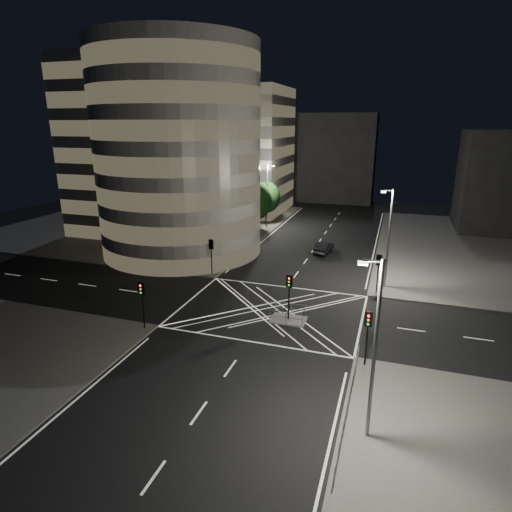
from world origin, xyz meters
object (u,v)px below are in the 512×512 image
(street_lamp_right_near, at_px, (374,346))
(central_island, at_px, (288,320))
(traffic_signal_fl, at_px, (211,250))
(traffic_signal_nl, at_px, (142,297))
(street_lamp_left_far, at_px, (267,194))
(sedan, at_px, (324,247))
(street_lamp_left_near, at_px, (224,217))
(street_lamp_right_far, at_px, (388,235))
(traffic_signal_island, at_px, (289,289))
(traffic_signal_nr, at_px, (368,328))
(traffic_signal_fr, at_px, (378,267))

(street_lamp_right_near, bearing_deg, central_island, 120.75)
(traffic_signal_fl, height_order, traffic_signal_nl, same)
(street_lamp_left_far, bearing_deg, sedan, -44.72)
(traffic_signal_nl, relative_size, sedan, 0.89)
(street_lamp_left_near, height_order, street_lamp_right_far, same)
(street_lamp_right_far, bearing_deg, traffic_signal_island, -125.30)
(traffic_signal_nr, bearing_deg, traffic_signal_fr, 90.00)
(street_lamp_left_near, xyz_separation_m, street_lamp_left_far, (0.00, 18.00, 0.00))
(street_lamp_left_near, distance_m, street_lamp_right_near, 32.13)
(traffic_signal_fr, height_order, street_lamp_right_far, street_lamp_right_far)
(street_lamp_right_far, bearing_deg, traffic_signal_fr, -106.11)
(traffic_signal_nr, height_order, street_lamp_right_near, street_lamp_right_near)
(traffic_signal_fl, xyz_separation_m, traffic_signal_fr, (17.60, 0.00, 0.00))
(street_lamp_left_far, xyz_separation_m, street_lamp_right_far, (18.87, -21.00, 0.00))
(traffic_signal_island, distance_m, street_lamp_right_far, 13.13)
(traffic_signal_island, relative_size, street_lamp_right_near, 0.40)
(traffic_signal_fl, relative_size, street_lamp_right_near, 0.40)
(traffic_signal_nl, height_order, traffic_signal_island, same)
(central_island, relative_size, traffic_signal_island, 0.75)
(street_lamp_right_far, distance_m, sedan, 13.77)
(traffic_signal_fl, height_order, traffic_signal_fr, same)
(traffic_signal_nl, bearing_deg, traffic_signal_nr, 0.00)
(street_lamp_right_far, height_order, sedan, street_lamp_right_far)
(traffic_signal_fl, height_order, traffic_signal_island, same)
(traffic_signal_island, xyz_separation_m, street_lamp_left_far, (-11.44, 31.50, 2.63))
(traffic_signal_island, relative_size, street_lamp_right_far, 0.40)
(traffic_signal_fr, relative_size, traffic_signal_nr, 1.00)
(street_lamp_left_near, relative_size, street_lamp_left_far, 1.00)
(sedan, bearing_deg, street_lamp_right_near, 110.51)
(traffic_signal_fl, xyz_separation_m, street_lamp_right_near, (18.24, -20.80, 2.63))
(traffic_signal_nr, relative_size, street_lamp_right_far, 0.40)
(traffic_signal_nr, height_order, street_lamp_left_far, street_lamp_left_far)
(traffic_signal_nl, xyz_separation_m, street_lamp_left_far, (-0.64, 36.80, 2.63))
(street_lamp_left_near, distance_m, street_lamp_right_far, 19.11)
(central_island, xyz_separation_m, street_lamp_right_far, (7.44, 10.50, 5.47))
(central_island, height_order, traffic_signal_nr, traffic_signal_nr)
(traffic_signal_fl, relative_size, traffic_signal_nl, 1.00)
(traffic_signal_nl, distance_m, traffic_signal_fr, 22.24)
(central_island, relative_size, traffic_signal_fr, 0.75)
(traffic_signal_nl, relative_size, street_lamp_left_far, 0.40)
(street_lamp_left_far, bearing_deg, traffic_signal_fr, -51.83)
(traffic_signal_fr, xyz_separation_m, sedan, (-7.30, 12.37, -2.18))
(traffic_signal_fr, xyz_separation_m, street_lamp_right_near, (0.64, -20.80, 2.63))
(traffic_signal_nr, distance_m, sedan, 27.07)
(traffic_signal_island, height_order, street_lamp_left_far, street_lamp_left_far)
(traffic_signal_fr, relative_size, street_lamp_right_far, 0.40)
(traffic_signal_fr, bearing_deg, street_lamp_right_far, 73.89)
(traffic_signal_nr, bearing_deg, sedan, 105.70)
(street_lamp_right_near, bearing_deg, sedan, 103.45)
(traffic_signal_nl, bearing_deg, sedan, 68.37)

